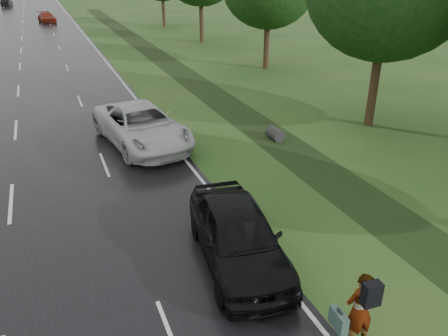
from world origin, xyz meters
TOP-DOWN VIEW (x-y plane):
  - road at (0.00, 45.00)m, footprint 14.00×180.00m
  - edge_stripe_east at (6.75, 45.00)m, footprint 0.12×180.00m
  - center_line at (0.00, 45.00)m, footprint 0.12×180.00m
  - drainage_ditch at (11.50, 18.71)m, footprint 2.20×120.00m
  - pedestrian at (7.17, -1.64)m, footprint 0.87×0.81m
  - white_pickup at (5.50, 11.66)m, footprint 3.93×6.80m
  - dark_sedan at (6.00, 2.00)m, footprint 2.72×5.34m
  - far_car_red at (3.24, 62.38)m, footprint 2.60×4.86m
  - far_car_dark at (-2.94, 91.29)m, footprint 2.04×4.31m

SIDE VIEW (x-z plane):
  - road at x=0.00m, z-range 0.00..0.04m
  - drainage_ditch at x=11.50m, z-range -0.24..0.32m
  - edge_stripe_east at x=6.75m, z-range 0.04..0.05m
  - center_line at x=0.00m, z-range 0.04..0.05m
  - far_car_red at x=3.24m, z-range 0.04..1.38m
  - far_car_dark at x=-2.94m, z-range 0.04..1.40m
  - dark_sedan at x=6.00m, z-range 0.04..1.78m
  - white_pickup at x=5.50m, z-range 0.04..1.82m
  - pedestrian at x=7.17m, z-range 0.03..1.93m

